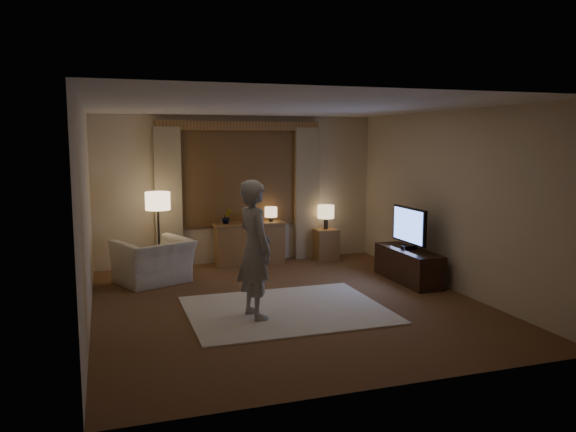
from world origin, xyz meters
name	(u,v)px	position (x,y,z in m)	size (l,w,h in m)	color
room	(276,201)	(0.00, 0.50, 1.33)	(5.04, 5.54, 2.64)	brown
rug	(286,310)	(-0.12, -0.32, 0.01)	(2.50, 2.00, 0.02)	beige
sideboard	(249,244)	(0.12, 2.50, 0.35)	(1.20, 0.40, 0.70)	brown
picture_frame	(249,219)	(0.12, 2.50, 0.80)	(0.16, 0.02, 0.20)	brown
plant	(227,217)	(-0.28, 2.50, 0.85)	(0.17, 0.13, 0.30)	#999999
table_lamp_sideboard	(271,213)	(0.52, 2.50, 0.90)	(0.22, 0.22, 0.30)	black
floor_lamp	(158,205)	(-1.47, 2.16, 1.14)	(0.39, 0.39, 1.35)	black
armchair	(154,262)	(-1.61, 1.65, 0.34)	(1.03, 0.90, 0.67)	beige
side_table	(326,244)	(1.55, 2.45, 0.28)	(0.40, 0.40, 0.56)	brown
table_lamp_side	(326,212)	(1.55, 2.45, 0.87)	(0.30, 0.30, 0.44)	black
tv_stand	(408,265)	(2.15, 0.53, 0.25)	(0.45, 1.40, 0.50)	black
tv	(409,226)	(2.15, 0.53, 0.86)	(0.22, 0.91, 0.65)	black
person	(255,249)	(-0.57, -0.49, 0.86)	(0.62, 0.40, 1.69)	#A39F97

